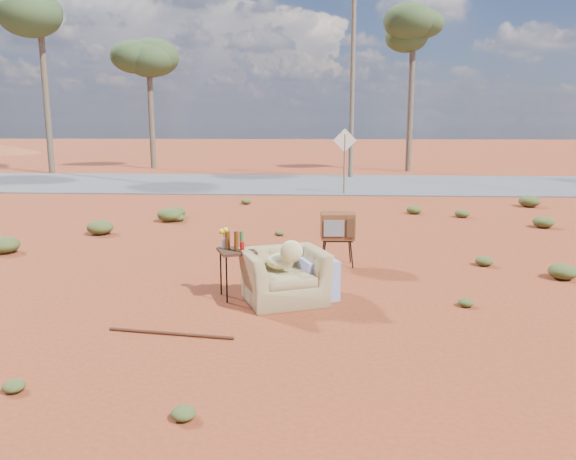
{
  "coord_description": "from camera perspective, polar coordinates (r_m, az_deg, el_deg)",
  "views": [
    {
      "loc": [
        0.69,
        -6.92,
        2.44
      ],
      "look_at": [
        0.21,
        1.46,
        0.8
      ],
      "focal_mm": 35.0,
      "sensor_mm": 36.0,
      "label": 1
    }
  ],
  "objects": [
    {
      "name": "ground",
      "position": [
        7.37,
        -2.31,
        -8.29
      ],
      "size": [
        140.0,
        140.0,
        0.0
      ],
      "primitive_type": "plane",
      "color": "#94391D",
      "rests_on": "ground"
    },
    {
      "name": "highway",
      "position": [
        22.06,
        1.47,
        4.74
      ],
      "size": [
        140.0,
        7.0,
        0.04
      ],
      "primitive_type": "cube",
      "color": "#565659",
      "rests_on": "ground"
    },
    {
      "name": "armchair",
      "position": [
        7.7,
        0.2,
        -3.96
      ],
      "size": [
        1.41,
        1.22,
        0.95
      ],
      "rotation": [
        0.0,
        0.0,
        0.37
      ],
      "color": "#917C4F",
      "rests_on": "ground"
    },
    {
      "name": "tv_unit",
      "position": [
        9.53,
        5.05,
        0.34
      ],
      "size": [
        0.59,
        0.49,
        0.91
      ],
      "rotation": [
        0.0,
        0.0,
        0.05
      ],
      "color": "black",
      "rests_on": "ground"
    },
    {
      "name": "side_table",
      "position": [
        7.81,
        -5.52,
        -1.82
      ],
      "size": [
        0.62,
        0.62,
        0.96
      ],
      "rotation": [
        0.0,
        0.0,
        0.38
      ],
      "color": "#361F13",
      "rests_on": "ground"
    },
    {
      "name": "rusty_bar",
      "position": [
        6.73,
        -11.84,
        -10.24
      ],
      "size": [
        1.51,
        0.25,
        0.04
      ],
      "primitive_type": "cylinder",
      "rotation": [
        0.0,
        1.57,
        -0.14
      ],
      "color": "#4A2613",
      "rests_on": "ground"
    },
    {
      "name": "road_sign",
      "position": [
        18.96,
        5.78,
        8.15
      ],
      "size": [
        0.78,
        0.06,
        2.19
      ],
      "color": "brown",
      "rests_on": "ground"
    },
    {
      "name": "eucalyptus_left",
      "position": [
        29.2,
        -23.9,
        18.96
      ],
      "size": [
        3.2,
        3.2,
        8.1
      ],
      "color": "brown",
      "rests_on": "ground"
    },
    {
      "name": "eucalyptus_near_left",
      "position": [
        30.34,
        -13.96,
        16.42
      ],
      "size": [
        3.2,
        3.2,
        6.6
      ],
      "color": "brown",
      "rests_on": "ground"
    },
    {
      "name": "eucalyptus_center",
      "position": [
        28.53,
        12.62,
        18.82
      ],
      "size": [
        3.2,
        3.2,
        7.6
      ],
      "color": "brown",
      "rests_on": "ground"
    },
    {
      "name": "utility_pole_center",
      "position": [
        24.51,
        6.55,
        14.96
      ],
      "size": [
        1.4,
        0.2,
        8.0
      ],
      "color": "brown",
      "rests_on": "ground"
    },
    {
      "name": "scrub_patch",
      "position": [
        11.66,
        -4.26,
        -0.36
      ],
      "size": [
        17.49,
        8.07,
        0.33
      ],
      "color": "#404F22",
      "rests_on": "ground"
    }
  ]
}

